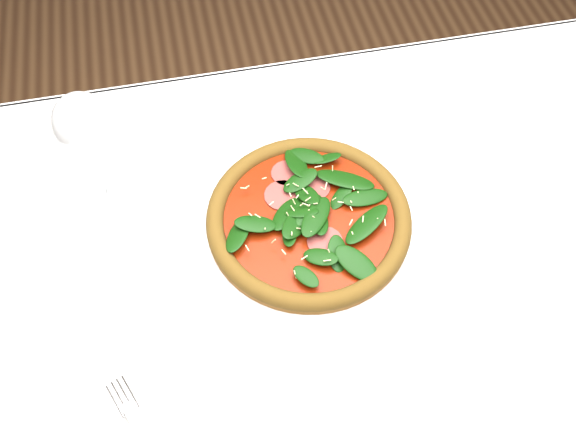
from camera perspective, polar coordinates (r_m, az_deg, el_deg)
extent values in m
plane|color=brown|center=(1.65, 2.46, -16.27)|extent=(6.00, 6.00, 0.00)
cube|color=silver|center=(0.98, 3.98, -3.18)|extent=(1.20, 0.80, 0.04)
cylinder|color=#47311C|center=(1.51, -20.57, -3.11)|extent=(0.06, 0.06, 0.71)
cylinder|color=#47311C|center=(1.63, 18.84, 3.67)|extent=(0.06, 0.06, 0.71)
cube|color=silver|center=(1.29, -0.68, 9.77)|extent=(1.20, 0.01, 0.22)
cylinder|color=silver|center=(0.98, 1.82, -0.79)|extent=(0.36, 0.36, 0.01)
torus|color=silver|center=(0.97, 1.83, -0.66)|extent=(0.36, 0.36, 0.01)
cylinder|color=#9C6425|center=(0.97, 1.84, -0.43)|extent=(0.35, 0.35, 0.01)
torus|color=olive|center=(0.96, 1.85, -0.16)|extent=(0.35, 0.35, 0.03)
cylinder|color=#8E2505|center=(0.96, 1.85, -0.16)|extent=(0.29, 0.29, 0.00)
cylinder|color=brown|center=(0.96, 1.86, -0.02)|extent=(0.25, 0.25, 0.00)
ellipsoid|color=#0E3B0A|center=(0.95, 1.88, 0.32)|extent=(0.28, 0.28, 0.02)
cylinder|color=beige|center=(0.94, 1.89, 0.53)|extent=(0.25, 0.25, 0.00)
cylinder|color=white|center=(1.05, -15.55, 1.98)|extent=(0.08, 0.08, 0.00)
cylinder|color=white|center=(1.01, -16.23, 3.78)|extent=(0.01, 0.01, 0.10)
ellipsoid|color=white|center=(0.94, -17.64, 7.46)|extent=(0.09, 0.09, 0.11)
cube|color=silver|center=(0.88, -14.47, -15.26)|extent=(0.04, 0.06, 0.00)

